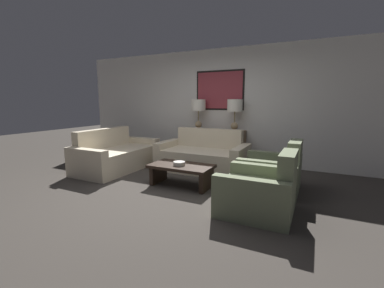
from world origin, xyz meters
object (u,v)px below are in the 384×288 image
couch_by_back_wall (203,157)px  armchair_near_back_wall (272,173)px  console_table (215,146)px  coffee_table (181,170)px  decorative_bowl (179,163)px  couch_by_side (116,156)px  armchair_near_camera (260,192)px  table_lamp_right (235,108)px  table_lamp_left (198,108)px

couch_by_back_wall → armchair_near_back_wall: bearing=-21.8°
console_table → armchair_near_back_wall: bearing=-41.3°
coffee_table → decorative_bowl: size_ratio=5.34×
couch_by_side → armchair_near_camera: 3.36m
couch_by_side → coffee_table: 1.84m
couch_by_back_wall → coffee_table: bearing=-85.7°
table_lamp_right → couch_by_side: bearing=-146.1°
coffee_table → armchair_near_back_wall: size_ratio=1.17×
decorative_bowl → console_table: bearing=92.2°
table_lamp_left → couch_by_side: table_lamp_left is taller
console_table → decorative_bowl: 1.88m
couch_by_side → decorative_bowl: bearing=-13.3°
coffee_table → armchair_near_camera: size_ratio=1.17×
console_table → decorative_bowl: (0.07, -1.88, 0.01)m
console_table → couch_by_side: 2.26m
console_table → couch_by_back_wall: bearing=-90.0°
couch_by_back_wall → armchair_near_camera: bearing=-46.6°
table_lamp_left → decorative_bowl: table_lamp_left is taller
couch_by_back_wall → coffee_table: size_ratio=1.71×
console_table → coffee_table: 1.84m
table_lamp_right → armchair_near_camera: 2.76m
table_lamp_right → coffee_table: (-0.36, -1.83, -1.02)m
couch_by_back_wall → table_lamp_left: bearing=121.5°
decorative_bowl → table_lamp_right: bearing=78.7°
console_table → couch_by_back_wall: size_ratio=0.74×
table_lamp_left → armchair_near_back_wall: (1.96, -1.33, -1.02)m
table_lamp_left → table_lamp_right: (0.89, 0.00, 0.00)m
console_table → coffee_table: (0.08, -1.83, -0.12)m
couch_by_side → decorative_bowl: couch_by_side is taller
table_lamp_left → decorative_bowl: (0.52, -1.88, -0.89)m
armchair_near_camera → table_lamp_left: bearing=130.1°
table_lamp_right → armchair_near_camera: (1.07, -2.33, -1.02)m
table_lamp_right → couch_by_back_wall: 1.32m
table_lamp_right → coffee_table: bearing=-101.2°
coffee_table → couch_by_side: bearing=168.3°
coffee_table → armchair_near_back_wall: armchair_near_back_wall is taller
console_table → table_lamp_left: bearing=180.0°
couch_by_back_wall → couch_by_side: size_ratio=1.00×
console_table → couch_by_back_wall: (0.00, -0.73, -0.11)m
couch_by_back_wall → couch_by_side: 1.87m
console_table → couch_by_back_wall: 0.73m
armchair_near_camera → couch_by_side: bearing=164.9°
couch_by_back_wall → couch_by_side: same height
couch_by_back_wall → decorative_bowl: 1.16m
console_table → armchair_near_back_wall: size_ratio=1.48×
console_table → armchair_near_back_wall: (1.52, -1.33, -0.12)m
table_lamp_left → table_lamp_right: same height
couch_by_back_wall → armchair_near_back_wall: (1.52, -0.61, -0.01)m
couch_by_back_wall → armchair_near_camera: size_ratio=2.00×
armchair_near_back_wall → armchair_near_camera: same height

